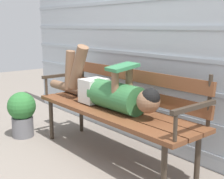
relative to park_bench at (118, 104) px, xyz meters
The scene contains 5 objects.
ground_plane 0.56m from the park_bench, 90.00° to the right, with size 12.00×12.00×0.00m, color gray.
house_siding 0.72m from the park_bench, 90.00° to the left, with size 4.61×0.08×2.13m.
park_bench is the anchor object (origin of this frame).
reclining_person 0.17m from the park_bench, 140.02° to the right, with size 1.73×0.27×0.57m.
potted_plant 1.19m from the park_bench, 155.84° to the right, with size 0.31×0.31×0.51m.
Camera 1 is at (2.08, -1.55, 1.22)m, focal length 49.26 mm.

